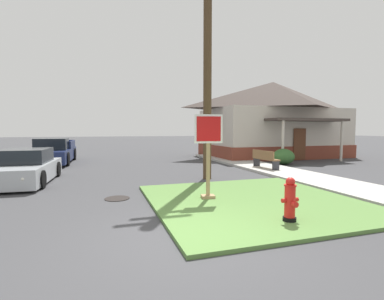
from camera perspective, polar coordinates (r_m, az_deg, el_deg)
The scene contains 12 objects.
ground_plane at distance 5.32m, azimuth -0.72°, elevation -17.64°, with size 160.00×160.00×0.00m, color #3D3D3F.
grass_corner_patch at distance 8.00m, azimuth 12.11°, elevation -9.94°, with size 5.42×5.53×0.08m, color #567F3D.
sidewalk_strip at distance 13.74m, azimuth 17.06°, elevation -4.06°, with size 2.20×17.70×0.12m, color #B2AFA8.
fire_hydrant at distance 6.27m, azimuth 19.13°, elevation -9.55°, with size 0.38×0.34×0.92m.
stop_sign at distance 7.76m, azimuth 3.29°, elevation -1.33°, with size 0.78×0.32×2.31m.
manhole_cover at distance 8.48m, azimuth -14.84°, elevation -9.41°, with size 0.70×0.70×0.02m, color black.
parked_sedan_silver at distance 12.22m, azimuth -30.62°, elevation -3.18°, with size 2.09×4.27×1.25m.
pickup_truck_navy at distance 18.39m, azimuth -26.01°, elevation -0.52°, with size 2.08×5.43×1.48m.
street_bench at distance 14.11m, azimuth 14.44°, elevation -1.62°, with size 0.52×1.69×0.85m.
utility_pole at distance 11.71m, azimuth 3.15°, elevation 19.67°, with size 1.63×0.33×9.90m.
corner_house at distance 21.92m, azimuth 15.94°, elevation 6.15°, with size 10.02×7.66×5.47m.
shrub_near_porch at distance 16.83m, azimuth 17.93°, elevation -1.28°, with size 1.21×1.21×0.89m, color #36642F.
Camera 1 is at (-1.45, -4.72, 1.97)m, focal length 26.49 mm.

